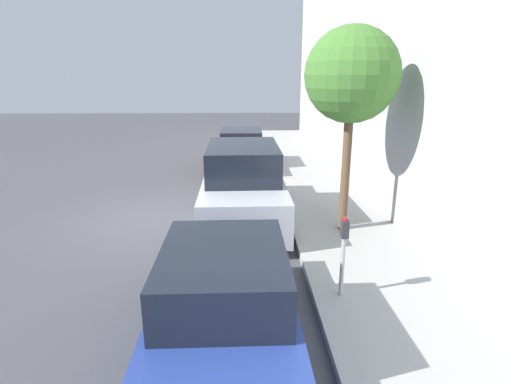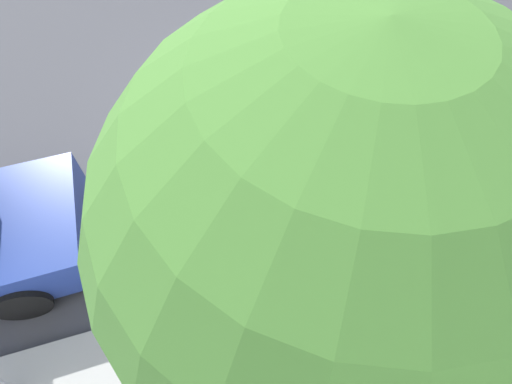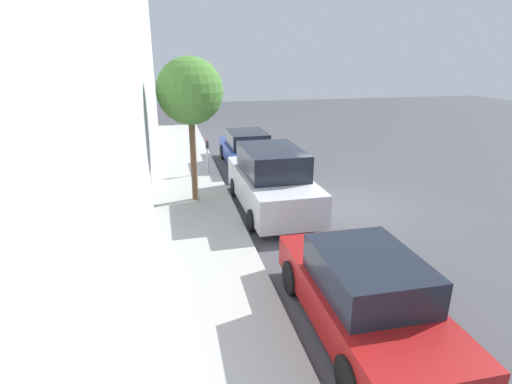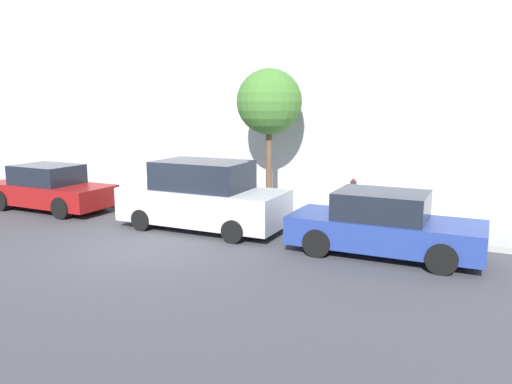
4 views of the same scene
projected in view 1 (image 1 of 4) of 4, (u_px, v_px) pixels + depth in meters
name	position (u px, v px, depth m)	size (l,w,h in m)	color
ground_plane	(155.00, 218.00, 10.55)	(60.00, 60.00, 0.00)	#424247
sidewalk	(334.00, 214.00, 10.67)	(2.52, 32.00, 0.15)	#9E9E99
parked_sedan_nearest	(224.00, 309.00, 5.17)	(1.92, 4.52, 1.54)	navy
parked_suv_second	(243.00, 186.00, 10.12)	(2.08, 4.83, 1.98)	#B7BABF
parked_sedan_third	(242.00, 150.00, 16.02)	(1.92, 4.51, 1.54)	maroon
parking_meter_near	(343.00, 248.00, 6.37)	(0.11, 0.15, 1.36)	#ADADB2
street_tree	(352.00, 76.00, 8.46)	(2.04, 2.04, 4.51)	brown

